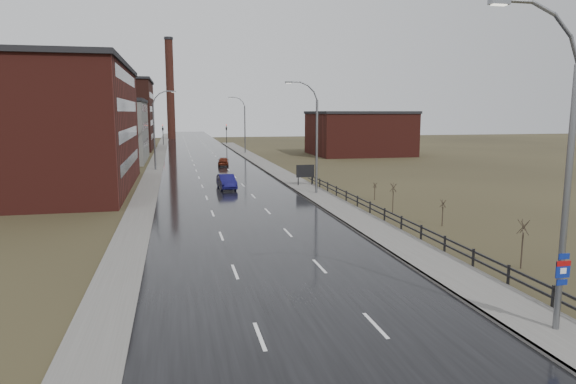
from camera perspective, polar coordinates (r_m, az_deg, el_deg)
name	(u,v)px	position (r m, az deg, el deg)	size (l,w,h in m)	color
road	(212,170)	(74.52, -8.39, 2.38)	(14.00, 300.00, 0.06)	black
sidewalk_right	(317,195)	(51.44, 3.25, -0.36)	(3.20, 180.00, 0.18)	#595651
curb_right	(302,196)	(51.05, 1.60, -0.42)	(0.16, 180.00, 0.18)	slate
sidewalk_left	(154,172)	(74.40, -14.71, 2.20)	(2.40, 260.00, 0.12)	#595651
warehouse_near	(20,127)	(60.99, -27.66, 6.39)	(22.44, 28.56, 13.50)	#471914
warehouse_mid	(97,130)	(92.82, -20.51, 6.42)	(16.32, 20.40, 10.50)	slate
warehouse_far	(92,115)	(123.17, -20.97, 8.03)	(26.52, 24.48, 15.50)	#331611
building_right	(359,133)	(102.30, 7.91, 6.51)	(18.36, 16.32, 8.50)	#471914
smokestack	(170,88)	(164.03, -12.96, 11.16)	(2.70, 2.70, 30.70)	#331611
streetlight_main	(561,176)	(21.04, 28.05, 1.62)	(3.91, 0.29, 12.11)	slate
streetlight_right_mid	(314,137)	(51.77, 2.90, 6.10)	(3.36, 0.28, 11.35)	slate
streetlight_left	(156,130)	(75.96, -14.44, 6.72)	(3.36, 0.28, 11.35)	slate
streetlight_right_far	(243,125)	(104.80, -4.98, 7.48)	(3.36, 0.28, 11.35)	slate
guardrail	(406,223)	(36.51, 12.95, -3.41)	(0.10, 53.05, 1.10)	black
shrub_c	(522,243)	(30.25, 24.60, -5.15)	(0.63, 0.67, 2.68)	#382D23
shrub_d	(443,212)	(39.45, 16.81, -2.15)	(0.47, 0.50, 1.98)	#382D23
shrub_e	(393,197)	(43.56, 11.60, -0.57)	(0.59, 0.62, 2.50)	#382D23
shrub_f	(375,191)	(49.57, 9.62, 0.12)	(0.41, 0.43, 1.70)	#382D23
billboard	(305,172)	(57.84, 1.92, 2.26)	(2.09, 0.17, 2.48)	black
traffic_light_left	(163,127)	(133.96, -13.75, 7.03)	(0.58, 2.73, 5.30)	black
traffic_light_right	(226,127)	(134.57, -6.87, 7.22)	(0.58, 2.73, 5.30)	black
car_near	(227,182)	(56.38, -6.84, 1.11)	(1.65, 4.72, 1.56)	#100E48
car_far	(223,162)	(80.69, -7.19, 3.37)	(1.64, 4.07, 1.39)	#521A0D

